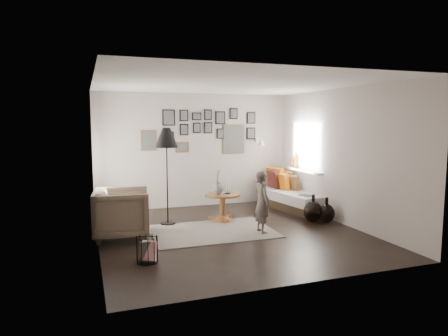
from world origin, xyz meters
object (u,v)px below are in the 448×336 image
object	(u,v)px
armchair	(122,213)
demijohn_small	(326,213)
vase	(218,186)
demijohn_large	(313,212)
floor_lamp	(167,141)
pedestal_table	(222,208)
child	(262,202)
magazine_basket	(147,249)
daybed	(291,196)

from	to	relation	value
armchair	demijohn_small	world-z (taller)	armchair
vase	armchair	size ratio (longest dim) A/B	0.54
vase	demijohn_large	xyz separation A→B (m)	(1.71, -0.72, -0.48)
armchair	floor_lamp	distance (m)	1.60
armchair	demijohn_large	bearing A→B (deg)	-86.95
pedestal_table	vase	world-z (taller)	vase
demijohn_large	demijohn_small	bearing A→B (deg)	-27.89
floor_lamp	child	xyz separation A→B (m)	(1.46, -1.13, -1.04)
magazine_basket	child	world-z (taller)	child
daybed	demijohn_large	xyz separation A→B (m)	(-0.23, -1.28, -0.06)
demijohn_large	child	world-z (taller)	child
vase	demijohn_small	xyz separation A→B (m)	(1.94, -0.84, -0.50)
demijohn_large	vase	bearing A→B (deg)	157.08
daybed	demijohn_small	size ratio (longest dim) A/B	3.76
vase	daybed	xyz separation A→B (m)	(1.94, 0.56, -0.42)
floor_lamp	demijohn_large	bearing A→B (deg)	-16.32
pedestal_table	vase	size ratio (longest dim) A/B	1.40
pedestal_table	child	xyz separation A→B (m)	(0.38, -1.04, 0.30)
armchair	demijohn_large	world-z (taller)	armchair
vase	magazine_basket	xyz separation A→B (m)	(-1.68, -1.88, -0.51)
vase	demijohn_small	world-z (taller)	vase
daybed	floor_lamp	xyz separation A→B (m)	(-2.94, -0.49, 1.32)
armchair	pedestal_table	bearing A→B (deg)	-69.51
vase	magazine_basket	bearing A→B (deg)	-131.82
magazine_basket	child	size ratio (longest dim) A/B	0.34
daybed	demijohn_small	distance (m)	1.40
armchair	demijohn_large	xyz separation A→B (m)	(3.62, -0.20, -0.20)
armchair	floor_lamp	size ratio (longest dim) A/B	0.50
daybed	magazine_basket	world-z (taller)	daybed
demijohn_large	daybed	bearing A→B (deg)	79.88
magazine_basket	vase	bearing A→B (deg)	48.18
demijohn_large	child	xyz separation A→B (m)	(-1.26, -0.34, 0.34)
daybed	child	bearing A→B (deg)	-141.40
daybed	demijohn_small	xyz separation A→B (m)	(-0.00, -1.40, -0.08)
demijohn_small	magazine_basket	bearing A→B (deg)	-164.01
pedestal_table	magazine_basket	xyz separation A→B (m)	(-1.76, -1.86, -0.07)
daybed	magazine_basket	size ratio (longest dim) A/B	4.99
vase	demijohn_large	size ratio (longest dim) A/B	0.89
floor_lamp	child	bearing A→B (deg)	-37.83
child	armchair	bearing A→B (deg)	73.69
magazine_basket	demijohn_large	distance (m)	3.59
demijohn_small	armchair	bearing A→B (deg)	175.25
magazine_basket	demijohn_small	xyz separation A→B (m)	(3.62, 1.04, 0.01)
armchair	magazine_basket	size ratio (longest dim) A/B	2.42
armchair	child	distance (m)	2.42
vase	daybed	bearing A→B (deg)	16.00
daybed	demijohn_large	size ratio (longest dim) A/B	3.42
pedestal_table	magazine_basket	distance (m)	2.57
pedestal_table	child	distance (m)	1.15
daybed	demijohn_large	world-z (taller)	daybed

